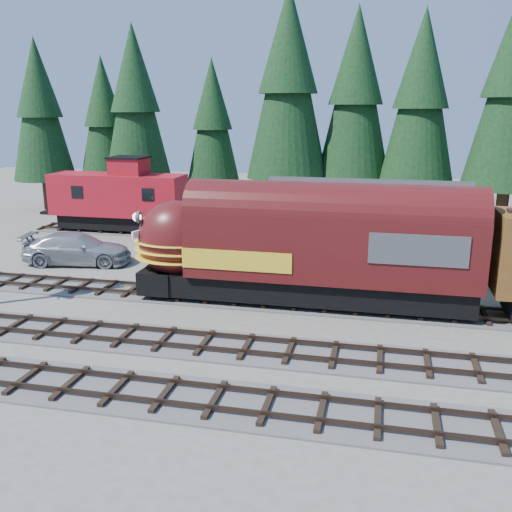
% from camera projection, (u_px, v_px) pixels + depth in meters
% --- Properties ---
extents(ground, '(120.00, 120.00, 0.00)m').
position_uv_depth(ground, '(352.00, 340.00, 24.54)').
color(ground, '#6B665B').
rests_on(ground, ground).
extents(track_spur, '(32.00, 3.20, 0.33)m').
position_uv_depth(track_spur, '(234.00, 237.00, 43.63)').
color(track_spur, '#4C4947').
rests_on(track_spur, ground).
extents(depot, '(12.80, 7.00, 5.30)m').
position_uv_depth(depot, '(365.00, 224.00, 33.69)').
color(depot, gold).
rests_on(depot, ground).
extents(conifer_backdrop, '(81.78, 24.42, 17.25)m').
position_uv_depth(conifer_backdrop, '(497.00, 97.00, 43.24)').
color(conifer_backdrop, black).
rests_on(conifer_backdrop, ground).
extents(locomotive, '(17.42, 3.46, 4.74)m').
position_uv_depth(locomotive, '(294.00, 252.00, 28.30)').
color(locomotive, black).
rests_on(locomotive, ground).
extents(caboose, '(10.64, 3.08, 5.53)m').
position_uv_depth(caboose, '(119.00, 198.00, 44.94)').
color(caboose, black).
rests_on(caboose, ground).
extents(pickup_truck_a, '(6.25, 4.06, 1.60)m').
position_uv_depth(pickup_truck_a, '(198.00, 254.00, 35.48)').
color(pickup_truck_a, black).
rests_on(pickup_truck_a, ground).
extents(pickup_truck_b, '(7.10, 3.83, 1.95)m').
position_uv_depth(pickup_truck_b, '(77.00, 249.00, 36.12)').
color(pickup_truck_b, '#9A9DA1').
rests_on(pickup_truck_b, ground).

